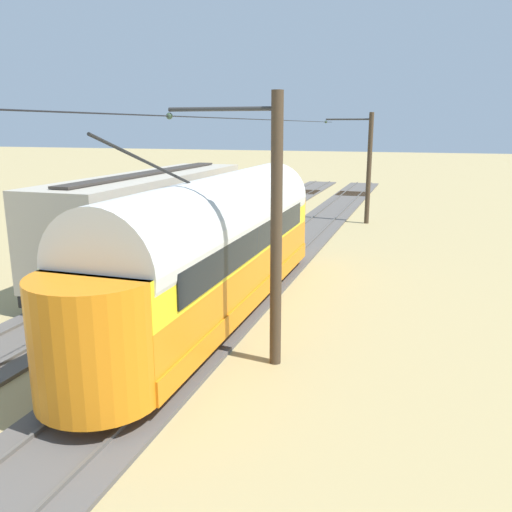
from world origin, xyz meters
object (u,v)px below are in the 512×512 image
catenary_pole_foreground (368,166)px  catenary_pole_mid_near (273,228)px  boxcar_adjacent (152,219)px  vintage_streetcar (218,244)px

catenary_pole_foreground → catenary_pole_mid_near: 20.57m
catenary_pole_foreground → catenary_pole_mid_near: same height
boxcar_adjacent → catenary_pole_mid_near: bearing=135.6°
vintage_streetcar → boxcar_adjacent: 5.73m
catenary_pole_mid_near → boxcar_adjacent: bearing=-44.4°
boxcar_adjacent → catenary_pole_mid_near: size_ratio=1.88×
catenary_pole_foreground → catenary_pole_mid_near: size_ratio=1.00×
boxcar_adjacent → catenary_pole_foreground: catenary_pole_foreground is taller
vintage_streetcar → boxcar_adjacent: bearing=-41.3°
boxcar_adjacent → catenary_pole_foreground: (-6.89, -13.82, 1.27)m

